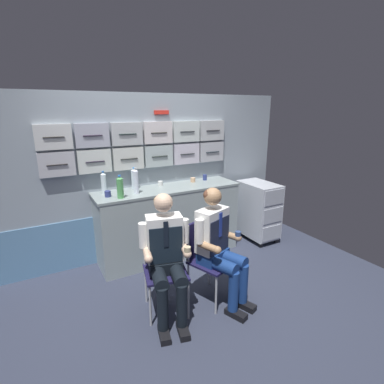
% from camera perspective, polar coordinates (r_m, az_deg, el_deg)
% --- Properties ---
extents(ground, '(4.80, 4.80, 0.04)m').
position_cam_1_polar(ground, '(3.31, 1.12, -20.75)').
color(ground, '#2C3142').
extents(galley_bulkhead, '(4.20, 0.14, 2.15)m').
position_cam_1_polar(galley_bulkhead, '(4.00, -8.76, 3.18)').
color(galley_bulkhead, '#8E9BA6').
rests_on(galley_bulkhead, ground).
extents(galley_counter, '(1.92, 0.53, 0.96)m').
position_cam_1_polar(galley_counter, '(4.00, -4.41, -5.81)').
color(galley_counter, '#92A09F').
rests_on(galley_counter, ground).
extents(service_trolley, '(0.40, 0.65, 0.89)m').
position_cam_1_polar(service_trolley, '(4.60, 12.69, -3.30)').
color(service_trolley, black).
rests_on(service_trolley, ground).
extents(folding_chair_left, '(0.48, 0.48, 0.84)m').
position_cam_1_polar(folding_chair_left, '(3.00, -5.52, -12.84)').
color(folding_chair_left, '#A8AAAF').
rests_on(folding_chair_left, ground).
extents(crew_member_left, '(0.49, 0.63, 1.22)m').
position_cam_1_polar(crew_member_left, '(2.79, -5.01, -11.77)').
color(crew_member_left, black).
rests_on(crew_member_left, ground).
extents(folding_chair_center, '(0.51, 0.51, 0.84)m').
position_cam_1_polar(folding_chair_center, '(3.14, 2.66, -11.40)').
color(folding_chair_center, '#A8AAAF').
rests_on(folding_chair_center, ground).
extents(crew_member_center, '(0.52, 0.64, 1.22)m').
position_cam_1_polar(crew_member_center, '(2.99, 5.20, -9.80)').
color(crew_member_center, black).
rests_on(crew_member_center, ground).
extents(water_bottle_tall, '(0.08, 0.08, 0.27)m').
position_cam_1_polar(water_bottle_tall, '(3.45, -13.77, 0.89)').
color(water_bottle_tall, '#50A057').
rests_on(water_bottle_tall, galley_counter).
extents(water_bottle_blue_cap, '(0.08, 0.08, 0.28)m').
position_cam_1_polar(water_bottle_blue_cap, '(3.82, -11.11, 2.57)').
color(water_bottle_blue_cap, silver).
rests_on(water_bottle_blue_cap, galley_counter).
extents(water_bottle_short, '(0.06, 0.06, 0.32)m').
position_cam_1_polar(water_bottle_short, '(3.59, -10.82, 2.06)').
color(water_bottle_short, silver).
rests_on(water_bottle_short, galley_counter).
extents(water_bottle_clear, '(0.06, 0.06, 0.28)m').
position_cam_1_polar(water_bottle_clear, '(3.69, -16.75, 1.69)').
color(water_bottle_clear, silver).
rests_on(water_bottle_clear, galley_counter).
extents(paper_cup_blue, '(0.07, 0.07, 0.06)m').
position_cam_1_polar(paper_cup_blue, '(4.12, 0.17, 2.40)').
color(paper_cup_blue, tan).
rests_on(paper_cup_blue, galley_counter).
extents(espresso_cup_small, '(0.07, 0.07, 0.06)m').
position_cam_1_polar(espresso_cup_small, '(3.94, -6.15, 1.69)').
color(espresso_cup_small, silver).
rests_on(espresso_cup_small, galley_counter).
extents(coffee_cup_spare, '(0.06, 0.06, 0.08)m').
position_cam_1_polar(coffee_cup_spare, '(4.23, 2.51, 2.88)').
color(coffee_cup_spare, navy).
rests_on(coffee_cup_spare, galley_counter).
extents(coffee_cup_white, '(0.07, 0.07, 0.07)m').
position_cam_1_polar(coffee_cup_white, '(3.56, -16.03, -0.31)').
color(coffee_cup_white, navy).
rests_on(coffee_cup_white, galley_counter).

